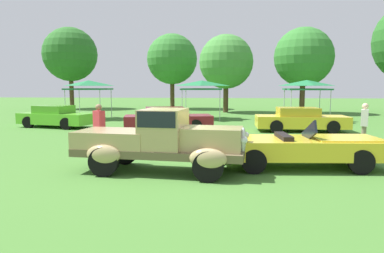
% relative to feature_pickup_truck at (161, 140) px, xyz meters
% --- Properties ---
extents(ground_plane, '(120.00, 120.00, 0.00)m').
position_rel_feature_pickup_truck_xyz_m(ground_plane, '(0.40, 0.12, -0.87)').
color(ground_plane, '#42752D').
extents(feature_pickup_truck, '(4.72, 2.21, 1.70)m').
position_rel_feature_pickup_truck_xyz_m(feature_pickup_truck, '(0.00, 0.00, 0.00)').
color(feature_pickup_truck, brown).
rests_on(feature_pickup_truck, ground_plane).
extents(neighbor_convertible, '(4.70, 1.99, 1.40)m').
position_rel_feature_pickup_truck_xyz_m(neighbor_convertible, '(3.94, 0.87, -0.29)').
color(neighbor_convertible, yellow).
rests_on(neighbor_convertible, ground_plane).
extents(show_car_lime, '(4.48, 2.65, 1.22)m').
position_rel_feature_pickup_truck_xyz_m(show_car_lime, '(-7.67, 9.78, -0.27)').
color(show_car_lime, '#60C62D').
rests_on(show_car_lime, ground_plane).
extents(show_car_burgundy, '(4.73, 2.55, 1.22)m').
position_rel_feature_pickup_truck_xyz_m(show_car_burgundy, '(-1.15, 8.76, -0.27)').
color(show_car_burgundy, maroon).
rests_on(show_car_burgundy, ground_plane).
extents(show_car_yellow, '(4.53, 1.73, 1.22)m').
position_rel_feature_pickup_truck_xyz_m(show_car_yellow, '(5.65, 9.02, -0.27)').
color(show_car_yellow, yellow).
rests_on(show_car_yellow, ground_plane).
extents(spectator_near_truck, '(0.46, 0.43, 1.69)m').
position_rel_feature_pickup_truck_xyz_m(spectator_near_truck, '(-2.60, 2.56, 0.04)').
color(spectator_near_truck, '#9E998E').
rests_on(spectator_near_truck, ground_plane).
extents(spectator_by_row, '(0.38, 0.46, 1.69)m').
position_rel_feature_pickup_truck_xyz_m(spectator_by_row, '(6.81, 4.00, 0.04)').
color(spectator_by_row, '#7F7056').
rests_on(spectator_by_row, ground_plane).
extents(canopy_tent_left_field, '(2.69, 2.69, 2.71)m').
position_rel_feature_pickup_truck_xyz_m(canopy_tent_left_field, '(-7.67, 14.88, 1.55)').
color(canopy_tent_left_field, '#B7B7BC').
rests_on(canopy_tent_left_field, ground_plane).
extents(canopy_tent_center_field, '(2.82, 2.82, 2.71)m').
position_rel_feature_pickup_truck_xyz_m(canopy_tent_center_field, '(0.26, 15.56, 1.55)').
color(canopy_tent_center_field, '#B7B7BC').
rests_on(canopy_tent_center_field, ground_plane).
extents(canopy_tent_right_field, '(2.68, 2.68, 2.71)m').
position_rel_feature_pickup_truck_xyz_m(canopy_tent_right_field, '(7.20, 14.51, 1.55)').
color(canopy_tent_right_field, '#B7B7BC').
rests_on(canopy_tent_right_field, ground_plane).
extents(treeline_far_left, '(5.45, 5.45, 8.25)m').
position_rel_feature_pickup_truck_xyz_m(treeline_far_left, '(-13.76, 25.96, 4.64)').
color(treeline_far_left, '#47331E').
rests_on(treeline_far_left, ground_plane).
extents(treeline_mid_left, '(5.09, 5.09, 7.58)m').
position_rel_feature_pickup_truck_xyz_m(treeline_mid_left, '(-3.39, 26.64, 4.15)').
color(treeline_mid_left, '#47331E').
rests_on(treeline_mid_left, ground_plane).
extents(treeline_center, '(4.72, 4.72, 6.79)m').
position_rel_feature_pickup_truck_xyz_m(treeline_center, '(2.02, 22.00, 3.55)').
color(treeline_center, '#47331E').
rests_on(treeline_center, ground_plane).
extents(treeline_mid_right, '(4.95, 4.95, 7.23)m').
position_rel_feature_pickup_truck_xyz_m(treeline_mid_right, '(8.51, 21.49, 3.87)').
color(treeline_mid_right, '#47331E').
rests_on(treeline_mid_right, ground_plane).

